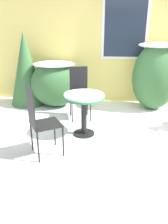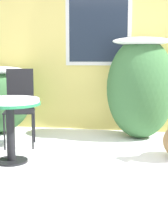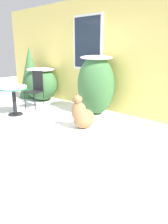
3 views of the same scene
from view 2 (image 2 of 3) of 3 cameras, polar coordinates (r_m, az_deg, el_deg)
name	(u,v)px [view 2 (image 2 of 3)]	position (r m, az deg, el deg)	size (l,w,h in m)	color
ground_plane	(74,172)	(3.71, -1.68, -9.89)	(16.00, 16.00, 0.00)	white
house_wall	(101,39)	(5.68, 2.93, 12.10)	(8.00, 0.10, 2.98)	#E5D16B
shrub_middle	(141,86)	(5.15, 9.42, 4.30)	(1.01, 0.85, 1.49)	#386638
patio_table	(10,111)	(3.99, -12.22, 0.17)	(0.70, 0.70, 0.74)	black
patio_chair_near_table	(20,104)	(4.79, -10.62, 1.30)	(0.50, 0.50, 1.05)	black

